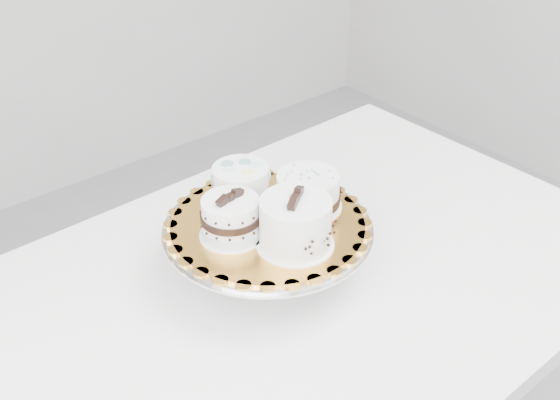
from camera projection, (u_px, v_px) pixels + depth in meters
table at (302, 309)px, 1.24m from camera, size 1.18×0.80×0.75m
cake_stand at (268, 240)px, 1.17m from camera, size 0.35×0.35×0.09m
cake_board at (268, 224)px, 1.15m from camera, size 0.37×0.37×0.00m
cake_swirl at (295, 224)px, 1.08m from camera, size 0.16×0.16×0.10m
cake_banded at (231, 219)px, 1.10m from camera, size 0.10×0.10×0.08m
cake_dots at (241, 185)px, 1.18m from camera, size 0.13×0.13×0.07m
cake_ribbon at (308, 192)px, 1.18m from camera, size 0.12×0.12×0.06m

